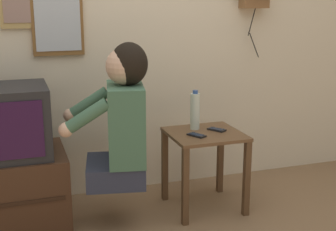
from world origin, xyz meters
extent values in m
cube|color=beige|center=(0.00, 1.03, 1.27)|extent=(6.80, 0.05, 2.55)
cube|color=brown|center=(0.42, 0.51, 0.53)|extent=(0.49, 0.47, 0.02)
cube|color=#523822|center=(0.20, 0.30, 0.26)|extent=(0.04, 0.04, 0.52)
cube|color=#523822|center=(0.64, 0.30, 0.26)|extent=(0.04, 0.04, 0.52)
cube|color=#523822|center=(0.20, 0.72, 0.26)|extent=(0.04, 0.04, 0.52)
cube|color=#523822|center=(0.64, 0.72, 0.26)|extent=(0.04, 0.04, 0.52)
cube|color=#2D3347|center=(-0.21, 0.46, 0.36)|extent=(0.43, 0.45, 0.14)
cube|color=#426B51|center=(-0.14, 0.45, 0.67)|extent=(0.29, 0.44, 0.49)
sphere|color=#DBAD8E|center=(-0.14, 0.45, 1.03)|extent=(0.23, 0.23, 0.23)
ellipsoid|color=black|center=(-0.12, 0.44, 1.04)|extent=(0.27, 0.28, 0.26)
cylinder|color=#426B51|center=(-0.40, 0.32, 0.77)|extent=(0.29, 0.13, 0.22)
cylinder|color=#426B51|center=(-0.34, 0.66, 0.77)|extent=(0.29, 0.13, 0.22)
sphere|color=#DBAD8E|center=(-0.52, 0.35, 0.69)|extent=(0.09, 0.09, 0.09)
sphere|color=#DBAD8E|center=(-0.45, 0.69, 0.69)|extent=(0.09, 0.09, 0.09)
cube|color=#422819|center=(-0.87, 0.65, 0.24)|extent=(0.73, 0.56, 0.48)
cube|color=black|center=(-0.87, 0.37, 0.27)|extent=(0.66, 0.01, 0.02)
cube|color=#232326|center=(-0.86, 0.64, 0.70)|extent=(0.54, 0.47, 0.43)
cube|color=#280F33|center=(-0.86, 0.40, 0.70)|extent=(0.44, 0.01, 0.34)
cylinder|color=black|center=(0.98, 0.94, 1.25)|extent=(0.04, 0.04, 0.22)
cylinder|color=black|center=(1.01, 0.94, 1.07)|extent=(0.07, 0.06, 0.19)
cube|color=brown|center=(-0.47, 0.99, 1.36)|extent=(0.34, 0.03, 0.63)
cube|color=#B2BCC6|center=(-0.47, 0.98, 1.36)|extent=(0.30, 0.01, 0.56)
cube|color=black|center=(0.33, 0.45, 0.55)|extent=(0.11, 0.14, 0.01)
cube|color=black|center=(0.33, 0.45, 0.56)|extent=(0.09, 0.11, 0.00)
cube|color=black|center=(0.52, 0.53, 0.55)|extent=(0.12, 0.14, 0.01)
cube|color=black|center=(0.52, 0.53, 0.56)|extent=(0.10, 0.11, 0.00)
cylinder|color=silver|center=(0.39, 0.61, 0.67)|extent=(0.06, 0.06, 0.25)
cylinder|color=#2D4C8C|center=(0.39, 0.61, 0.81)|extent=(0.04, 0.04, 0.02)
camera|label=1|loc=(-0.79, -2.29, 1.43)|focal=50.00mm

